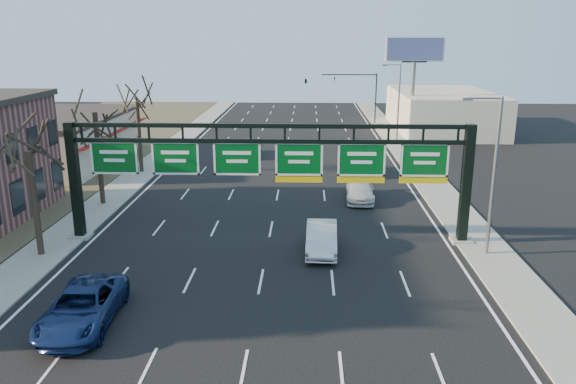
{
  "coord_description": "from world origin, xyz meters",
  "views": [
    {
      "loc": [
        2.32,
        -24.3,
        12.16
      ],
      "look_at": [
        1.2,
        7.53,
        3.2
      ],
      "focal_mm": 35.0,
      "sensor_mm": 36.0,
      "label": 1
    }
  ],
  "objects_px": {
    "sign_gantry": "(271,166)",
    "car_silver_sedan": "(322,238)",
    "car_blue_suv": "(82,307)",
    "car_white_wagon": "(360,190)"
  },
  "relations": [
    {
      "from": "car_white_wagon",
      "to": "car_silver_sedan",
      "type": "bearing_deg",
      "value": -103.21
    },
    {
      "from": "sign_gantry",
      "to": "car_white_wagon",
      "type": "bearing_deg",
      "value": 55.27
    },
    {
      "from": "sign_gantry",
      "to": "car_white_wagon",
      "type": "relative_size",
      "value": 4.82
    },
    {
      "from": "sign_gantry",
      "to": "car_white_wagon",
      "type": "distance_m",
      "value": 11.53
    },
    {
      "from": "car_white_wagon",
      "to": "sign_gantry",
      "type": "bearing_deg",
      "value": -121.44
    },
    {
      "from": "car_silver_sedan",
      "to": "sign_gantry",
      "type": "bearing_deg",
      "value": 151.42
    },
    {
      "from": "car_blue_suv",
      "to": "car_silver_sedan",
      "type": "distance_m",
      "value": 13.8
    },
    {
      "from": "sign_gantry",
      "to": "car_silver_sedan",
      "type": "relative_size",
      "value": 4.92
    },
    {
      "from": "car_white_wagon",
      "to": "car_blue_suv",
      "type": "bearing_deg",
      "value": -121.61
    },
    {
      "from": "car_blue_suv",
      "to": "car_silver_sedan",
      "type": "height_order",
      "value": "car_blue_suv"
    }
  ]
}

